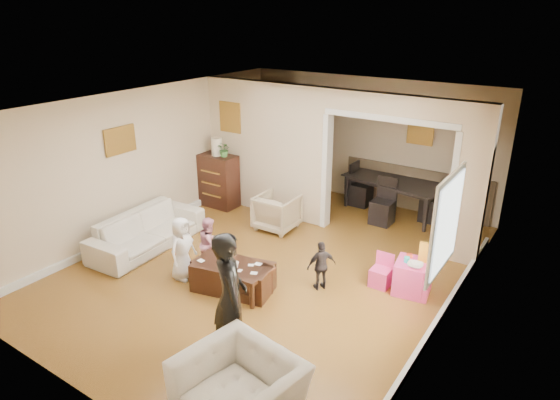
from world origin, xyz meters
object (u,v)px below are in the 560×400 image
Objects in this scene: coffee_cup at (236,265)px; play_table at (413,277)px; cyan_cup at (407,260)px; armchair_back at (277,212)px; dresser at (218,181)px; coffee_table at (233,277)px; child_toddler at (321,266)px; dining_table at (395,196)px; adult_person at (230,298)px; sofa at (147,230)px; child_kneel_a at (182,249)px; armchair_front at (240,393)px; table_lamp at (217,147)px; child_kneel_b at (210,244)px.

coffee_cup reaches higher than play_table.
coffee_cup is 1.13× the size of cyan_cup.
dresser is at bearing -10.85° from armchair_back.
coffee_table is (0.67, -2.14, -0.12)m from armchair_back.
dresser is 3.78m from child_toddler.
armchair_back reaches higher than cyan_cup.
adult_person is at bearing -78.94° from dining_table.
sofa is at bearing -165.13° from play_table.
dining_table is at bearing -25.01° from child_kneel_a.
dining_table is at bearing 116.34° from play_table.
armchair_front is 1.10m from adult_person.
table_lamp is 4.62m from cyan_cup.
dresser is 1.10× the size of child_kneel_a.
adult_person is (-1.17, -2.52, 0.29)m from cyan_cup.
armchair_back reaches higher than play_table.
armchair_front is 3.19m from child_kneel_b.
cyan_cup is 3.32m from child_kneel_a.
table_lamp is 4.50× the size of cyan_cup.
adult_person reaches higher than play_table.
dresser reaches higher than child_kneel_b.
child_toddler is at bearing -26.25° from dresser.
child_kneel_a is (-1.78, 1.01, -0.32)m from adult_person.
table_lamp is 3.56m from coffee_cup.
adult_person reaches higher than cyan_cup.
child_toddler is (1.05, 0.75, 0.17)m from coffee_table.
cyan_cup is at bearing -153.43° from play_table.
coffee_cup reaches higher than coffee_table.
armchair_back is at bearing 128.56° from armchair_front.
adult_person is at bearing 142.59° from armchair_front.
dining_table is at bearing 78.07° from coffee_table.
dresser is 4.56m from cyan_cup.
sofa is 1.85× the size of coffee_table.
armchair_front is (3.73, -2.15, 0.05)m from sofa.
adult_person reaches higher than sofa.
table_lamp reaches higher than sofa.
play_table is 0.66× the size of child_toddler.
armchair_front is 2.70m from child_toddler.
child_kneel_a is (1.48, -2.57, -0.78)m from table_lamp.
dining_table is 2.29× the size of child_kneel_b.
dresser is 0.73m from table_lamp.
adult_person reaches higher than child_toddler.
armchair_front reaches higher than sofa.
dresser reaches higher than sofa.
armchair_back is 0.67× the size of dresser.
adult_person is at bearing -118.51° from sofa.
armchair_front is 0.69× the size of adult_person.
armchair_front is at bearing -47.46° from dresser.
armchair_front reaches higher than coffee_table.
child_kneel_b is (-2.90, -1.11, 0.20)m from play_table.
child_kneel_b is at bearing 0.22° from adult_person.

